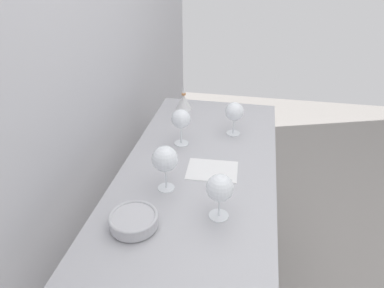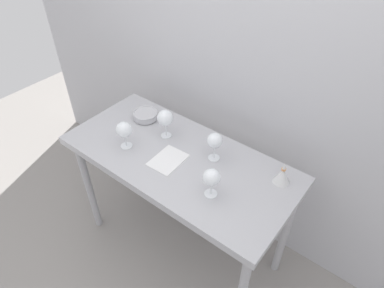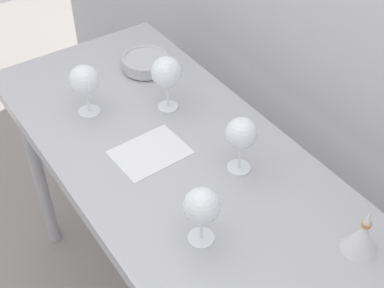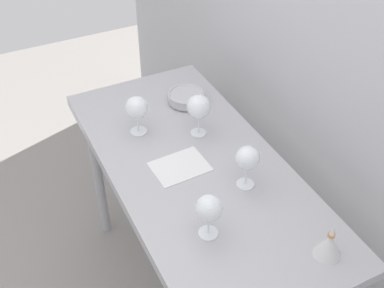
# 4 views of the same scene
# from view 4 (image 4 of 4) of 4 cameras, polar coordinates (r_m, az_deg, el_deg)

# --- Properties ---
(back_wall) EXTENTS (3.80, 0.04, 2.60)m
(back_wall) POSITION_cam_4_polar(r_m,az_deg,el_deg) (1.92, 14.23, 10.90)
(back_wall) COLOR #B5B5BA
(back_wall) RESTS_ON ground_plane
(steel_counter) EXTENTS (1.40, 0.65, 0.90)m
(steel_counter) POSITION_cam_4_polar(r_m,az_deg,el_deg) (1.98, 0.55, -4.85)
(steel_counter) COLOR #ABABB1
(steel_counter) RESTS_ON ground_plane
(wine_glass_far_left) EXTENTS (0.10, 0.10, 0.19)m
(wine_glass_far_left) POSITION_cam_4_polar(r_m,az_deg,el_deg) (1.99, 0.79, 4.27)
(wine_glass_far_left) COLOR white
(wine_glass_far_left) RESTS_ON steel_counter
(wine_glass_far_right) EXTENTS (0.09, 0.09, 0.18)m
(wine_glass_far_right) POSITION_cam_4_polar(r_m,az_deg,el_deg) (1.76, 6.48, -1.73)
(wine_glass_far_right) COLOR white
(wine_glass_far_right) RESTS_ON steel_counter
(wine_glass_near_right) EXTENTS (0.09, 0.09, 0.17)m
(wine_glass_near_right) POSITION_cam_4_polar(r_m,az_deg,el_deg) (1.59, 1.98, -7.59)
(wine_glass_near_right) COLOR white
(wine_glass_near_right) RESTS_ON steel_counter
(wine_glass_near_left) EXTENTS (0.10, 0.10, 0.17)m
(wine_glass_near_left) POSITION_cam_4_polar(r_m,az_deg,el_deg) (2.02, -6.45, 4.13)
(wine_glass_near_left) COLOR white
(wine_glass_near_left) RESTS_ON steel_counter
(tasting_sheet_upper) EXTENTS (0.17, 0.22, 0.00)m
(tasting_sheet_upper) POSITION_cam_4_polar(r_m,az_deg,el_deg) (1.91, -1.42, -2.62)
(tasting_sheet_upper) COLOR white
(tasting_sheet_upper) RESTS_ON steel_counter
(tasting_bowl) EXTENTS (0.17, 0.17, 0.05)m
(tasting_bowl) POSITION_cam_4_polar(r_m,az_deg,el_deg) (2.24, -0.67, 5.50)
(tasting_bowl) COLOR beige
(tasting_bowl) RESTS_ON steel_counter
(decanter_funnel) EXTENTS (0.09, 0.09, 0.14)m
(decanter_funnel) POSITION_cam_4_polar(r_m,az_deg,el_deg) (1.65, 15.62, -11.19)
(decanter_funnel) COLOR silver
(decanter_funnel) RESTS_ON steel_counter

